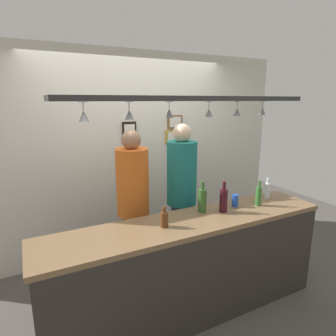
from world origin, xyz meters
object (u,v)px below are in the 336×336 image
at_px(picture_frame_lower_pair, 175,137).
at_px(person_left_orange_shirt, 133,194).
at_px(picture_frame_crest, 129,132).
at_px(bottle_beer_green_import, 259,196).
at_px(bottle_soda_clear, 267,190).
at_px(picture_frame_upper_small, 175,122).
at_px(bottle_beer_brown_stubby, 164,219).
at_px(bottle_champagne_green, 202,200).
at_px(person_middle_teal_shirt, 182,184).
at_px(drink_can, 235,201).
at_px(bottle_wine_dark_red, 224,200).

bearing_deg(picture_frame_lower_pair, person_left_orange_shirt, -141.23).
distance_m(picture_frame_lower_pair, picture_frame_crest, 0.66).
bearing_deg(person_left_orange_shirt, bottle_beer_green_import, -31.93).
xyz_separation_m(bottle_soda_clear, picture_frame_upper_small, (-0.45, 1.28, 0.66)).
distance_m(bottle_beer_brown_stubby, picture_frame_crest, 1.55).
bearing_deg(person_left_orange_shirt, picture_frame_crest, 71.90).
height_order(bottle_beer_brown_stubby, picture_frame_upper_small, picture_frame_upper_small).
relative_size(bottle_soda_clear, bottle_beer_green_import, 0.88).
xyz_separation_m(person_left_orange_shirt, bottle_soda_clear, (1.34, -0.57, 0.01)).
bearing_deg(bottle_beer_brown_stubby, picture_frame_crest, 81.45).
bearing_deg(bottle_champagne_green, picture_frame_crest, 101.59).
distance_m(bottle_soda_clear, bottle_beer_brown_stubby, 1.32).
distance_m(person_left_orange_shirt, picture_frame_upper_small, 1.32).
height_order(bottle_beer_brown_stubby, bottle_champagne_green, bottle_champagne_green).
relative_size(person_middle_teal_shirt, picture_frame_crest, 6.72).
relative_size(bottle_champagne_green, drink_can, 2.46).
relative_size(person_left_orange_shirt, bottle_beer_green_import, 6.56).
bearing_deg(picture_frame_crest, picture_frame_upper_small, 0.00).
bearing_deg(picture_frame_crest, bottle_champagne_green, -78.41).
height_order(bottle_soda_clear, bottle_beer_green_import, bottle_beer_green_import).
distance_m(drink_can, picture_frame_crest, 1.57).
distance_m(bottle_champagne_green, picture_frame_lower_pair, 1.41).
height_order(person_left_orange_shirt, bottle_beer_brown_stubby, person_left_orange_shirt).
xyz_separation_m(person_left_orange_shirt, picture_frame_lower_pair, (0.89, 0.71, 0.48)).
distance_m(person_middle_teal_shirt, picture_frame_lower_pair, 0.89).
bearing_deg(bottle_wine_dark_red, picture_frame_crest, 107.83).
relative_size(bottle_soda_clear, picture_frame_upper_small, 1.05).
relative_size(person_left_orange_shirt, bottle_soda_clear, 7.42).
distance_m(bottle_beer_green_import, bottle_champagne_green, 0.61).
xyz_separation_m(drink_can, picture_frame_crest, (-0.63, 1.31, 0.59)).
relative_size(person_left_orange_shirt, bottle_beer_brown_stubby, 9.48).
xyz_separation_m(bottle_soda_clear, bottle_champagne_green, (-0.84, 0.00, 0.03)).
bearing_deg(drink_can, bottle_soda_clear, 4.12).
bearing_deg(picture_frame_lower_pair, drink_can, -90.95).
bearing_deg(person_middle_teal_shirt, bottle_beer_green_import, -53.38).
bearing_deg(bottle_beer_brown_stubby, person_left_orange_shirt, 91.62).
xyz_separation_m(bottle_champagne_green, picture_frame_crest, (-0.26, 1.28, 0.53)).
xyz_separation_m(bottle_beer_green_import, drink_can, (-0.23, 0.08, -0.04)).
distance_m(bottle_soda_clear, bottle_champagne_green, 0.84).
height_order(person_left_orange_shirt, drink_can, person_left_orange_shirt).
distance_m(bottle_beer_green_import, picture_frame_upper_small, 1.56).
bearing_deg(picture_frame_crest, bottle_soda_clear, -49.25).
bearing_deg(person_middle_teal_shirt, bottle_champagne_green, -99.46).
bearing_deg(bottle_soda_clear, bottle_beer_brown_stubby, -174.03).
xyz_separation_m(person_middle_teal_shirt, picture_frame_crest, (-0.36, 0.71, 0.55)).
bearing_deg(picture_frame_crest, bottle_beer_brown_stubby, -98.55).
relative_size(bottle_beer_green_import, picture_frame_crest, 1.00).
bearing_deg(bottle_soda_clear, bottle_champagne_green, 179.82).
bearing_deg(bottle_beer_green_import, person_middle_teal_shirt, 126.62).
bearing_deg(picture_frame_crest, person_middle_teal_shirt, -63.47).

